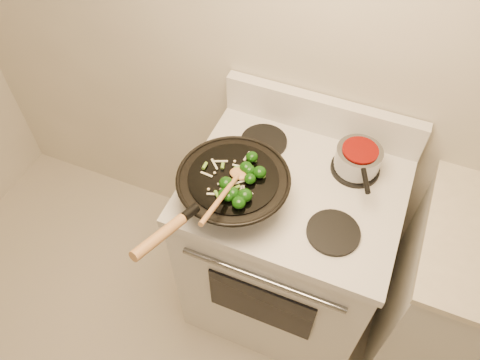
% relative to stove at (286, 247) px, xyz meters
% --- Properties ---
extents(stove, '(0.78, 0.67, 1.08)m').
position_rel_stove_xyz_m(stove, '(0.00, 0.00, 0.00)').
color(stove, silver).
rests_on(stove, ground).
extents(wok, '(0.38, 0.63, 0.23)m').
position_rel_stove_xyz_m(wok, '(-0.18, -0.16, 0.53)').
color(wok, black).
rests_on(wok, stove).
extents(stirfry, '(0.22, 0.25, 0.04)m').
position_rel_stove_xyz_m(stirfry, '(-0.14, -0.18, 0.60)').
color(stirfry, '#0E3708').
rests_on(stirfry, wok).
extents(wooden_spoon, '(0.07, 0.30, 0.09)m').
position_rel_stove_xyz_m(wooden_spoon, '(-0.17, -0.22, 0.61)').
color(wooden_spoon, '#B07945').
rests_on(wooden_spoon, wok).
extents(saucepan, '(0.17, 0.26, 0.10)m').
position_rel_stove_xyz_m(saucepan, '(0.18, 0.15, 0.51)').
color(saucepan, gray).
rests_on(saucepan, stove).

